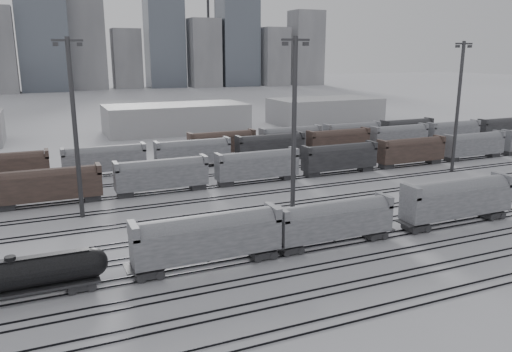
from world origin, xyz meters
name	(u,v)px	position (x,y,z in m)	size (l,w,h in m)	color
ground	(306,254)	(0.00, 0.00, 0.00)	(900.00, 900.00, 0.00)	silver
tracks	(247,210)	(0.00, 17.50, 0.08)	(220.00, 71.50, 0.16)	black
tank_car_b	(12,276)	(-30.05, 1.00, 2.42)	(16.95, 2.82, 4.19)	black
hopper_car_a	(208,236)	(-11.35, 1.00, 3.53)	(15.99, 3.18, 5.72)	black
hopper_car_b	(335,219)	(4.34, 1.00, 3.25)	(14.70, 2.92, 5.26)	black
hopper_car_c	(457,198)	(23.26, 1.00, 3.67)	(16.62, 3.30, 5.94)	black
light_mast_b	(75,125)	(-22.16, 24.07, 12.90)	(3.89, 0.62, 24.32)	#343437
light_mast_c	(294,126)	(4.06, 11.11, 12.92)	(3.90, 0.62, 24.36)	#343437
light_mast_d	(458,104)	(45.98, 24.69, 12.97)	(3.91, 0.63, 24.44)	#343437
bg_string_near	(257,167)	(8.00, 32.00, 2.80)	(151.00, 3.00, 5.60)	gray
bg_string_mid	(270,147)	(18.00, 48.00, 2.80)	(151.00, 3.00, 5.60)	black
bg_string_far	(322,137)	(35.50, 56.00, 2.80)	(66.00, 3.00, 5.60)	brown
warehouse_mid	(176,118)	(10.00, 95.00, 4.00)	(40.00, 18.00, 8.00)	#979799
warehouse_right	(325,111)	(60.00, 95.00, 4.00)	(35.00, 18.00, 8.00)	#979799
skyline	(97,32)	(10.84, 280.00, 34.73)	(316.00, 22.40, 95.00)	#979799
crane_right	(210,2)	(91.26, 305.00, 57.39)	(42.00, 1.80, 100.00)	#343437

